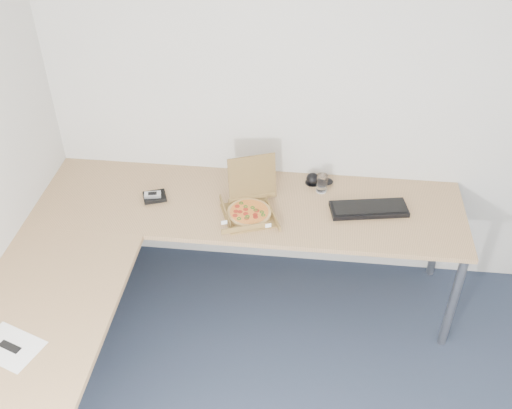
# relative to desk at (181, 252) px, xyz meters

# --- Properties ---
(room_shell) EXTENTS (3.50, 3.50, 2.50)m
(room_shell) POSITION_rel_desk_xyz_m (0.82, -0.97, 0.55)
(room_shell) COLOR beige
(room_shell) RESTS_ON ground
(desk) EXTENTS (2.50, 2.20, 0.73)m
(desk) POSITION_rel_desk_xyz_m (0.00, 0.00, 0.00)
(desk) COLOR tan
(desk) RESTS_ON ground
(pizza_box) EXTENTS (0.28, 0.33, 0.29)m
(pizza_box) POSITION_rel_desk_xyz_m (0.33, 0.33, 0.06)
(pizza_box) COLOR olive
(pizza_box) RESTS_ON desk
(drinking_glass) EXTENTS (0.06, 0.06, 0.11)m
(drinking_glass) POSITION_rel_desk_xyz_m (0.74, 0.60, 0.09)
(drinking_glass) COLOR silver
(drinking_glass) RESTS_ON desk
(keyboard) EXTENTS (0.46, 0.24, 0.03)m
(keyboard) POSITION_rel_desk_xyz_m (1.02, 0.43, 0.04)
(keyboard) COLOR black
(keyboard) RESTS_ON desk
(mouse) EXTENTS (0.13, 0.10, 0.04)m
(mouse) POSITION_rel_desk_xyz_m (0.75, 0.67, 0.05)
(mouse) COLOR black
(mouse) RESTS_ON desk
(wallet) EXTENTS (0.16, 0.15, 0.02)m
(wallet) POSITION_rel_desk_xyz_m (-0.24, 0.42, 0.04)
(wallet) COLOR black
(wallet) RESTS_ON desk
(phone) EXTENTS (0.11, 0.07, 0.02)m
(phone) POSITION_rel_desk_xyz_m (-0.25, 0.41, 0.06)
(phone) COLOR #B2B5BA
(phone) RESTS_ON wallet
(paper_sheet) EXTENTS (0.33, 0.28, 0.00)m
(paper_sheet) POSITION_rel_desk_xyz_m (-0.62, -0.74, 0.03)
(paper_sheet) COLOR white
(paper_sheet) RESTS_ON desk
(dome_speaker) EXTENTS (0.09, 0.09, 0.07)m
(dome_speaker) POSITION_rel_desk_xyz_m (0.68, 0.67, 0.07)
(dome_speaker) COLOR black
(dome_speaker) RESTS_ON desk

